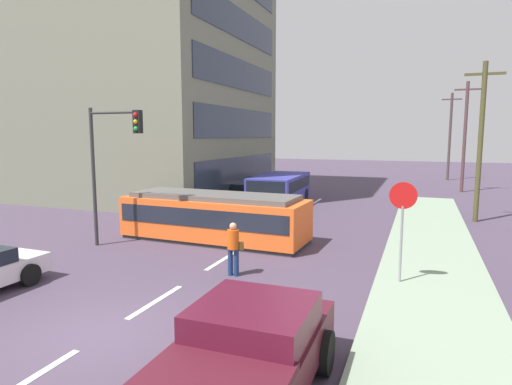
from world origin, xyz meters
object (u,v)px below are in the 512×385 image
pickup_truck_parked (242,361)px  utility_pole_mid (481,140)px  pedestrian_crossing (233,246)px  parked_sedan_furthest (270,182)px  city_bus (280,188)px  parked_sedan_mid (183,206)px  utility_pole_distant (450,135)px  streetcar_tram (214,216)px  stop_sign (403,211)px  traffic_light_mast (111,152)px  utility_pole_far (465,135)px  parked_sedan_far (239,191)px

pickup_truck_parked → utility_pole_mid: (5.14, 18.05, 3.31)m
pedestrian_crossing → parked_sedan_furthest: 21.21m
pedestrian_crossing → city_bus: bearing=101.8°
pedestrian_crossing → parked_sedan_mid: size_ratio=0.39×
parked_sedan_furthest → utility_pole_distant: size_ratio=0.50×
streetcar_tram → stop_sign: bearing=-22.3°
parked_sedan_furthest → traffic_light_mast: 19.14m
parked_sedan_mid → parked_sedan_furthest: same height
stop_sign → utility_pole_mid: 11.83m
parked_sedan_mid → utility_pole_far: size_ratio=0.51×
pedestrian_crossing → utility_pole_mid: utility_pole_mid is taller
city_bus → pedestrian_crossing: bearing=-78.2°
parked_sedan_far → traffic_light_mast: 13.52m
parked_sedan_mid → traffic_light_mast: 7.12m
parked_sedan_furthest → traffic_light_mast: (0.21, -18.89, 3.07)m
pedestrian_crossing → utility_pole_distant: 34.94m
pickup_truck_parked → parked_sedan_mid: pickup_truck_parked is taller
parked_sedan_far → pickup_truck_parked: bearing=-66.7°
traffic_light_mast → utility_pole_mid: size_ratio=0.68×
utility_pole_mid → utility_pole_far: size_ratio=0.95×
pedestrian_crossing → parked_sedan_far: pedestrian_crossing is taller
stop_sign → utility_pole_mid: utility_pole_mid is taller
parked_sedan_far → parked_sedan_furthest: bearing=88.5°
utility_pole_mid → parked_sedan_furthest: bearing=149.1°
traffic_light_mast → utility_pole_distant: utility_pole_distant is taller
parked_sedan_mid → utility_pole_mid: utility_pole_mid is taller
parked_sedan_furthest → utility_pole_mid: bearing=-30.9°
traffic_light_mast → parked_sedan_far: bearing=91.6°
streetcar_tram → parked_sedan_mid: bearing=133.8°
parked_sedan_far → traffic_light_mast: (0.36, -13.16, 3.07)m
streetcar_tram → city_bus: 9.42m
parked_sedan_furthest → utility_pole_far: 15.20m
stop_sign → pedestrian_crossing: bearing=-170.2°
city_bus → parked_sedan_furthest: bearing=113.9°
parked_sedan_mid → utility_pole_mid: bearing=16.5°
city_bus → utility_pole_mid: size_ratio=0.77×
streetcar_tram → traffic_light_mast: traffic_light_mast is taller
stop_sign → parked_sedan_furthest: bearing=118.9°
utility_pole_far → city_bus: bearing=-134.6°
stop_sign → traffic_light_mast: bearing=176.5°
pedestrian_crossing → pickup_truck_parked: pedestrian_crossing is taller
pedestrian_crossing → traffic_light_mast: 6.50m
streetcar_tram → parked_sedan_far: 11.30m
traffic_light_mast → utility_pole_distant: 35.10m
streetcar_tram → stop_sign: 8.13m
city_bus → utility_pole_distant: bearing=63.0°
utility_pole_mid → stop_sign: bearing=-105.4°
utility_pole_mid → streetcar_tram: bearing=-142.1°
stop_sign → pickup_truck_parked: bearing=-106.8°
pedestrian_crossing → utility_pole_far: 26.07m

